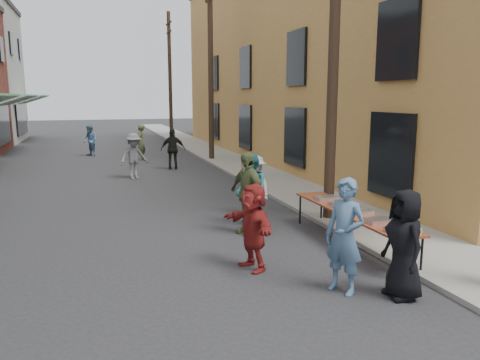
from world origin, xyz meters
TOP-DOWN VIEW (x-y plane):
  - ground at (0.00, 0.00)m, footprint 120.00×120.00m
  - sidewalk at (5.00, 15.00)m, footprint 2.20×60.00m
  - building_ochre at (11.10, 14.00)m, footprint 10.00×28.00m
  - utility_pole_near at (4.30, 3.00)m, footprint 0.26×0.26m
  - utility_pole_mid at (4.30, 15.00)m, footprint 0.26×0.26m
  - utility_pole_far at (4.30, 27.00)m, footprint 0.26×0.26m
  - serving_table at (3.80, 1.10)m, footprint 0.70×4.00m
  - catering_tray_sausage at (3.80, -0.55)m, footprint 0.50×0.33m
  - catering_tray_foil_b at (3.80, 0.10)m, footprint 0.50×0.33m
  - catering_tray_buns at (3.80, 0.80)m, footprint 0.50×0.33m
  - catering_tray_foil_d at (3.80, 1.50)m, footprint 0.50×0.33m
  - catering_tray_buns_end at (3.80, 2.20)m, footprint 0.50×0.33m
  - condiment_jar_a at (3.58, -0.85)m, footprint 0.07×0.07m
  - condiment_jar_b at (3.58, -0.75)m, footprint 0.07×0.07m
  - condiment_jar_c at (3.58, -0.65)m, footprint 0.07×0.07m
  - cup_stack at (4.00, -0.80)m, footprint 0.08×0.08m
  - guest_front_a at (3.20, -1.44)m, footprint 0.59×0.87m
  - guest_front_b at (2.43, -0.98)m, footprint 0.70×0.81m
  - guest_front_c at (2.27, 3.10)m, footprint 0.71×0.89m
  - guest_front_d at (2.69, 4.04)m, footprint 0.93×1.19m
  - guest_front_e at (2.00, 2.57)m, footprint 0.82×1.20m
  - guest_queue_back at (1.38, 0.42)m, footprint 0.76×1.54m
  - passerby_left at (0.20, 10.81)m, footprint 1.29×1.04m
  - passerby_mid at (2.00, 12.65)m, footprint 1.09×0.61m
  - passerby_right at (0.99, 16.14)m, footprint 0.60×0.74m
  - passerby_far at (-1.38, 18.52)m, footprint 0.94×1.00m

SIDE VIEW (x-z plane):
  - ground at x=0.00m, z-range 0.00..0.00m
  - sidewalk at x=5.00m, z-range 0.00..0.10m
  - serving_table at x=3.80m, z-range 0.34..1.09m
  - catering_tray_sausage at x=3.80m, z-range 0.75..0.83m
  - catering_tray_foil_b at x=3.80m, z-range 0.75..0.83m
  - catering_tray_buns at x=3.80m, z-range 0.75..0.83m
  - catering_tray_foil_d at x=3.80m, z-range 0.75..0.83m
  - catering_tray_buns_end at x=3.80m, z-range 0.75..0.83m
  - condiment_jar_a at x=3.58m, z-range 0.75..0.83m
  - condiment_jar_b at x=3.58m, z-range 0.75..0.83m
  - condiment_jar_c at x=3.58m, z-range 0.75..0.83m
  - guest_queue_back at x=1.38m, z-range 0.00..1.59m
  - guest_front_d at x=2.69m, z-range 0.00..1.61m
  - cup_stack at x=4.00m, z-range 0.75..0.87m
  - passerby_far at x=-1.38m, z-range 0.00..1.64m
  - guest_front_a at x=3.20m, z-range 0.00..1.72m
  - passerby_left at x=0.20m, z-range 0.00..1.74m
  - passerby_right at x=0.99m, z-range 0.00..1.75m
  - passerby_mid at x=2.00m, z-range 0.00..1.76m
  - guest_front_c at x=2.27m, z-range 0.00..1.77m
  - guest_front_b at x=2.43m, z-range 0.00..1.86m
  - guest_front_e at x=2.00m, z-range 0.00..1.89m
  - utility_pole_near at x=4.30m, z-range 0.00..9.00m
  - utility_pole_mid at x=4.30m, z-range 0.00..9.00m
  - utility_pole_far at x=4.30m, z-range 0.00..9.00m
  - building_ochre at x=11.10m, z-range 0.00..10.00m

